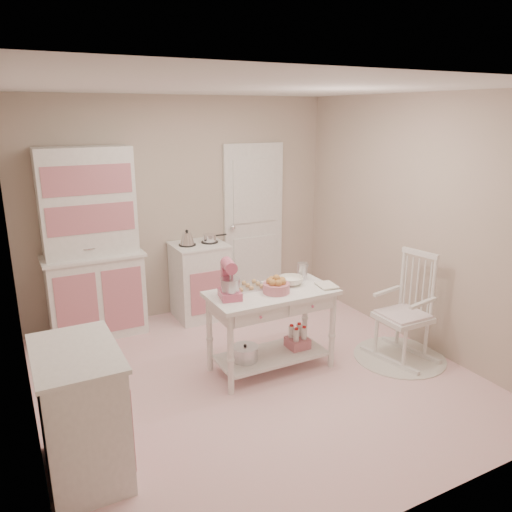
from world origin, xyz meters
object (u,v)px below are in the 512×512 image
Objects in this scene: rocking_chair at (404,307)px; stand_mixer at (230,280)px; work_table at (271,330)px; hutch at (92,245)px; base_cabinet at (81,413)px; bread_basket at (276,288)px; stove at (200,280)px.

rocking_chair is 1.80m from stand_mixer.
rocking_chair reaches higher than work_table.
hutch reaches higher than base_cabinet.
bread_basket is at bearing 2.49° from stand_mixer.
stand_mixer is (-0.42, 0.02, 0.57)m from work_table.
bread_basket is at bearing -68.20° from work_table.
base_cabinet is at bearing -161.73° from bread_basket.
bread_basket is at bearing 152.88° from rocking_chair.
rocking_chair is at bearing -2.92° from stand_mixer.
stand_mixer is (-0.29, -1.51, 0.51)m from stove.
stove is 1.00× the size of base_cabinet.
hutch is 2.13m from bread_basket.
stand_mixer is at bearing 154.73° from rocking_chair.
bread_basket is (0.44, -0.07, -0.12)m from stand_mixer.
base_cabinet is 0.84× the size of rocking_chair.
rocking_chair reaches higher than stove.
stand_mixer is at bearing 170.96° from bread_basket.
rocking_chair is at bearing -37.55° from hutch.
work_table is 0.71m from stand_mixer.
stove is 2.40m from rocking_chair.
stove is 0.84× the size of rocking_chair.
rocking_chair is 3.24× the size of stand_mixer.
rocking_chair is 0.92× the size of work_table.
stand_mixer is at bearing -100.92° from stove.
hutch is at bearing 131.72° from stand_mixer.
stove is 2.71× the size of stand_mixer.
work_table is at bearing 8.81° from stand_mixer.
stand_mixer reaches higher than work_table.
stove reaches higher than work_table.
stove is at bearing 90.61° from stand_mixer.
hutch is 2.38m from base_cabinet.
base_cabinet is 2.00m from bread_basket.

